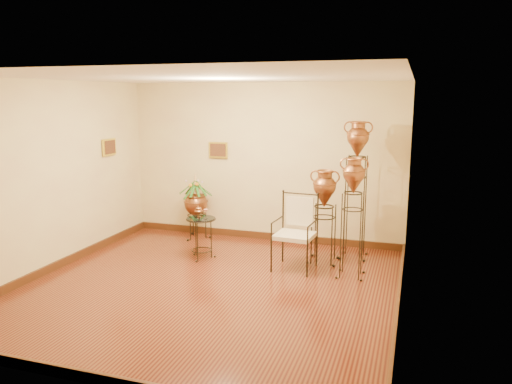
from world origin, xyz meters
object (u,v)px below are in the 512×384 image
(amphora_tall, at_px, (356,189))
(armchair, at_px, (295,233))
(amphora_mid, at_px, (352,217))
(planter_urn, at_px, (196,201))
(side_table, at_px, (201,237))

(amphora_tall, height_order, armchair, amphora_tall)
(amphora_mid, xyz_separation_m, planter_urn, (-2.95, 1.12, -0.18))
(amphora_tall, relative_size, amphora_mid, 1.27)
(amphora_mid, bearing_deg, armchair, 177.39)
(planter_urn, bearing_deg, amphora_mid, -20.86)
(amphora_tall, xyz_separation_m, side_table, (-2.32, -0.80, -0.78))
(amphora_tall, distance_m, amphora_mid, 0.92)
(side_table, bearing_deg, planter_urn, 118.54)
(amphora_mid, xyz_separation_m, side_table, (-2.38, 0.08, -0.53))
(amphora_tall, distance_m, armchair, 1.28)
(planter_urn, distance_m, side_table, 1.24)
(amphora_mid, bearing_deg, amphora_tall, 94.16)
(amphora_tall, xyz_separation_m, planter_urn, (-2.89, 0.24, -0.43))
(armchair, relative_size, side_table, 1.35)
(planter_urn, relative_size, armchair, 1.10)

